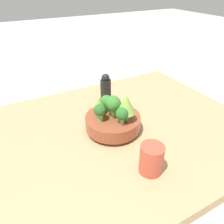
% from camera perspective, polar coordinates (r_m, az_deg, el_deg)
% --- Properties ---
extents(ground_plane, '(6.00, 6.00, 0.00)m').
position_cam_1_polar(ground_plane, '(0.88, 0.22, -6.86)').
color(ground_plane, beige).
extents(table, '(1.11, 0.82, 0.04)m').
position_cam_1_polar(table, '(0.87, 0.22, -5.79)').
color(table, tan).
rests_on(table, ground_plane).
extents(bowl, '(0.21, 0.21, 0.06)m').
position_cam_1_polar(bowl, '(0.84, 0.00, -2.69)').
color(bowl, brown).
rests_on(bowl, table).
extents(romanesco_piece_near, '(0.04, 0.04, 0.07)m').
position_cam_1_polar(romanesco_piece_near, '(0.82, -3.36, 2.27)').
color(romanesco_piece_near, '#6BA34C').
rests_on(romanesco_piece_near, bowl).
extents(broccoli_floret_center, '(0.06, 0.06, 0.09)m').
position_cam_1_polar(broccoli_floret_center, '(0.79, 0.00, 2.01)').
color(broccoli_floret_center, '#7AB256').
rests_on(broccoli_floret_center, bowl).
extents(broccoli_floret_front, '(0.05, 0.05, 0.06)m').
position_cam_1_polar(broccoli_floret_front, '(0.84, -1.57, 2.57)').
color(broccoli_floret_front, '#609347').
rests_on(broccoli_floret_front, bowl).
extents(broccoli_floret_right, '(0.04, 0.04, 0.07)m').
position_cam_1_polar(broccoli_floret_right, '(0.78, -3.09, 0.16)').
color(broccoli_floret_right, '#7AB256').
rests_on(broccoli_floret_right, bowl).
extents(broccoli_floret_back, '(0.05, 0.05, 0.06)m').
position_cam_1_polar(broccoli_floret_back, '(0.76, 2.62, -0.57)').
color(broccoli_floret_back, '#7AB256').
rests_on(broccoli_floret_back, bowl).
extents(romanesco_piece_far, '(0.07, 0.07, 0.10)m').
position_cam_1_polar(romanesco_piece_far, '(0.77, 3.73, 2.01)').
color(romanesco_piece_far, '#6BA34C').
rests_on(romanesco_piece_far, bowl).
extents(cup, '(0.07, 0.07, 0.10)m').
position_cam_1_polar(cup, '(0.68, 10.24, -11.98)').
color(cup, '#C64C38').
rests_on(cup, table).
extents(pepper_mill, '(0.05, 0.05, 0.14)m').
position_cam_1_polar(pepper_mill, '(1.02, -1.66, 5.97)').
color(pepper_mill, black).
rests_on(pepper_mill, table).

